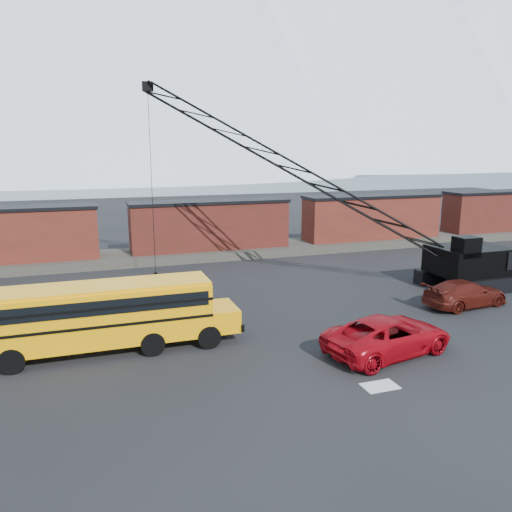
# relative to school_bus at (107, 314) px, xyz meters

# --- Properties ---
(ground) EXTENTS (160.00, 160.00, 0.00)m
(ground) POSITION_rel_school_bus_xyz_m (9.42, -3.09, -1.79)
(ground) COLOR black
(ground) RESTS_ON ground
(gravel_berm) EXTENTS (120.00, 5.00, 0.70)m
(gravel_berm) POSITION_rel_school_bus_xyz_m (9.42, 18.91, -1.44)
(gravel_berm) COLOR #47443B
(gravel_berm) RESTS_ON ground
(boxcar_west_near) EXTENTS (13.70, 3.10, 4.17)m
(boxcar_west_near) POSITION_rel_school_bus_xyz_m (-6.58, 18.91, 0.97)
(boxcar_west_near) COLOR #4C1B15
(boxcar_west_near) RESTS_ON gravel_berm
(boxcar_mid) EXTENTS (13.70, 3.10, 4.17)m
(boxcar_mid) POSITION_rel_school_bus_xyz_m (9.42, 18.91, 0.97)
(boxcar_mid) COLOR #541917
(boxcar_mid) RESTS_ON gravel_berm
(boxcar_east_near) EXTENTS (13.70, 3.10, 4.17)m
(boxcar_east_near) POSITION_rel_school_bus_xyz_m (25.42, 18.91, 0.97)
(boxcar_east_near) COLOR #4C1B15
(boxcar_east_near) RESTS_ON gravel_berm
(boxcar_east_far) EXTENTS (13.70, 3.10, 4.17)m
(boxcar_east_far) POSITION_rel_school_bus_xyz_m (41.42, 18.91, 0.97)
(boxcar_east_far) COLOR #541917
(boxcar_east_far) RESTS_ON gravel_berm
(snow_patch) EXTENTS (1.40, 0.90, 0.02)m
(snow_patch) POSITION_rel_school_bus_xyz_m (9.92, -7.09, -1.78)
(snow_patch) COLOR silver
(snow_patch) RESTS_ON ground
(school_bus) EXTENTS (11.65, 2.65, 3.19)m
(school_bus) POSITION_rel_school_bus_xyz_m (0.00, 0.00, 0.00)
(school_bus) COLOR #F29E05
(school_bus) RESTS_ON ground
(red_pickup) EXTENTS (6.72, 4.11, 1.74)m
(red_pickup) POSITION_rel_school_bus_xyz_m (12.03, -4.37, -0.92)
(red_pickup) COLOR #A50712
(red_pickup) RESTS_ON ground
(maroon_suv) EXTENTS (5.60, 2.76, 1.57)m
(maroon_suv) POSITION_rel_school_bus_xyz_m (20.34, 0.21, -1.01)
(maroon_suv) COLOR #48120C
(maroon_suv) RESTS_ON ground
(crawler_crane) EXTENTS (22.94, 11.04, 13.67)m
(crawler_crane) POSITION_rel_school_bus_xyz_m (12.77, 7.80, 5.93)
(crawler_crane) COLOR black
(crawler_crane) RESTS_ON ground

